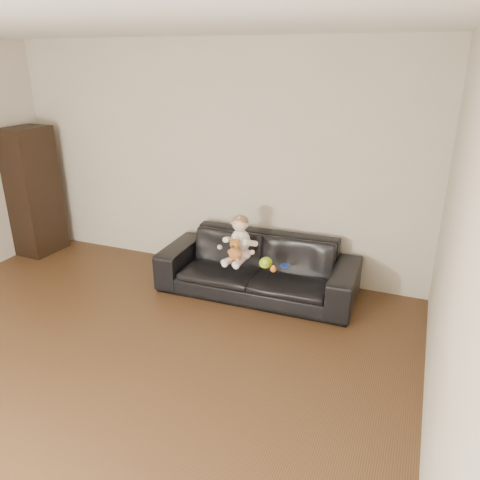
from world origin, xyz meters
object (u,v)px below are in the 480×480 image
at_px(cabinet, 34,192).
at_px(toy_green, 266,263).
at_px(sofa, 257,266).
at_px(toy_rattle, 273,269).
at_px(teddy_bear, 235,250).
at_px(baby, 240,241).
at_px(toy_blue_disc, 285,266).

xyz_separation_m(cabinet, toy_green, (3.19, -0.25, -0.35)).
relative_size(sofa, toy_rattle, 32.99).
relative_size(cabinet, toy_green, 10.10).
xyz_separation_m(cabinet, teddy_bear, (2.88, -0.32, -0.23)).
distance_m(sofa, cabinet, 3.08).
distance_m(teddy_bear, toy_rattle, 0.44).
bearing_deg(toy_green, toy_rattle, -34.53).
xyz_separation_m(sofa, baby, (-0.16, -0.11, 0.31)).
xyz_separation_m(baby, toy_blue_disc, (0.49, 0.02, -0.21)).
bearing_deg(cabinet, toy_rattle, -2.49).
bearing_deg(toy_green, baby, 165.36).
xyz_separation_m(cabinet, toy_rattle, (3.30, -0.33, -0.37)).
relative_size(teddy_bear, toy_green, 1.50).
relative_size(cabinet, teddy_bear, 6.73).
bearing_deg(toy_blue_disc, baby, -177.77).
distance_m(teddy_bear, toy_green, 0.34).
relative_size(baby, toy_blue_disc, 5.20).
bearing_deg(toy_green, teddy_bear, -168.18).
bearing_deg(sofa, toy_rattle, -46.56).
relative_size(sofa, toy_blue_disc, 22.51).
bearing_deg(cabinet, baby, -0.23).
bearing_deg(cabinet, toy_blue_disc, 0.59).
bearing_deg(toy_green, toy_blue_disc, 31.10).
distance_m(sofa, toy_rattle, 0.40).
relative_size(teddy_bear, toy_rattle, 3.76).
bearing_deg(cabinet, sofa, 2.11).
distance_m(sofa, baby, 0.37).
xyz_separation_m(sofa, teddy_bear, (-0.15, -0.26, 0.27)).
bearing_deg(sofa, toy_blue_disc, -17.08).
height_order(teddy_bear, toy_blue_disc, teddy_bear).
height_order(cabinet, toy_green, cabinet).
distance_m(cabinet, toy_blue_disc, 3.39).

